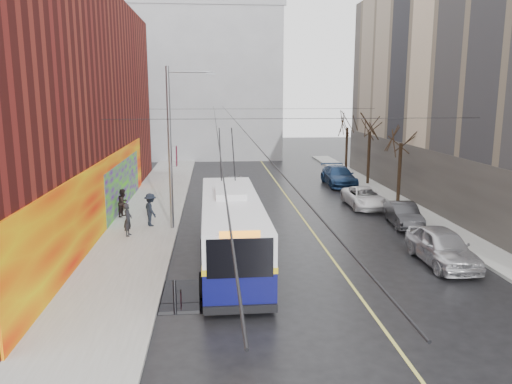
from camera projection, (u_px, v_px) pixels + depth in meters
ground at (321, 297)px, 18.82m from camera, size 140.00×140.00×0.00m
sidewalk_left at (146, 221)px, 29.85m from camera, size 4.00×60.00×0.15m
sidewalk_right at (421, 215)px, 31.30m from camera, size 2.00×60.00×0.15m
lane_line at (298, 211)px, 32.63m from camera, size 0.12×50.00×0.01m
building_left at (10, 103)px, 29.79m from camera, size 12.11×36.00×14.00m
building_far at (195, 82)px, 60.55m from camera, size 20.50×12.10×18.00m
streetlight_pole at (173, 144)px, 27.14m from camera, size 2.65×0.60×9.00m
catenary_wires at (235, 115)px, 31.83m from camera, size 18.00×60.00×0.22m
tree_near at (402, 132)px, 34.26m from camera, size 3.20×3.20×6.40m
tree_mid at (370, 122)px, 41.05m from camera, size 3.20×3.20×6.68m
tree_far at (348, 119)px, 47.92m from camera, size 3.20×3.20×6.57m
puddle at (173, 296)px, 18.90m from camera, size 2.39×3.32×0.01m
pigeons_flying at (241, 109)px, 27.17m from camera, size 2.97×1.54×2.05m
trolleybus at (231, 228)px, 22.48m from camera, size 2.94×12.09×5.70m
parked_car_a at (442, 247)px, 22.34m from camera, size 1.95×4.82×1.64m
parked_car_b at (403, 214)px, 28.92m from camera, size 1.81×4.20×1.35m
parked_car_c at (364, 197)px, 33.69m from camera, size 2.25×4.82×1.34m
parked_car_d at (339, 176)px, 41.75m from camera, size 2.25×5.51×1.60m
following_car at (235, 187)px, 36.59m from camera, size 1.95×4.79×1.63m
pedestrian_a at (128, 220)px, 26.29m from camera, size 0.49×0.68×1.73m
pedestrian_b at (123, 203)px, 30.45m from camera, size 0.86×0.99×1.72m
pedestrian_c at (151, 210)px, 28.27m from camera, size 1.16×1.40×1.88m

